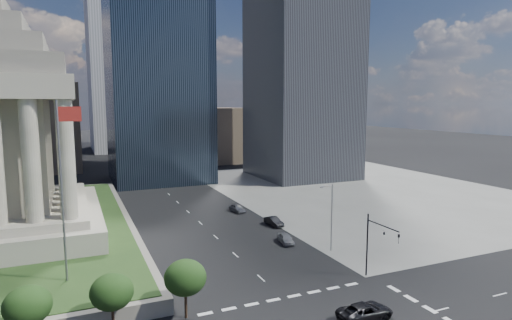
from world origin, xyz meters
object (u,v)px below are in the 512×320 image
traffic_signal_ne (377,239)px  parked_sedan_mid (274,221)px  pickup_truck (365,311)px  parked_sedan_far (237,208)px  street_lamp_north (331,213)px  parked_sedan_near (286,239)px  flagpole (63,182)px

traffic_signal_ne → parked_sedan_mid: size_ratio=1.73×
pickup_truck → parked_sedan_far: 45.41m
pickup_truck → parked_sedan_mid: 34.15m
street_lamp_north → parked_sedan_near: bearing=127.1°
traffic_signal_ne → pickup_truck: size_ratio=1.35×
flagpole → parked_sedan_far: bearing=42.1°
flagpole → parked_sedan_mid: size_ratio=4.34×
street_lamp_north → pickup_truck: bearing=-113.2°
traffic_signal_ne → parked_sedan_mid: traffic_signal_ne is taller
flagpole → parked_sedan_near: 33.89m
flagpole → pickup_truck: (27.26, -17.44, -12.29)m
traffic_signal_ne → parked_sedan_far: (-3.50, 38.14, -4.49)m
street_lamp_north → parked_sedan_far: street_lamp_north is taller
flagpole → street_lamp_north: flagpole is taller
flagpole → pickup_truck: bearing=-32.6°
traffic_signal_ne → parked_sedan_mid: bearing=92.2°
flagpole → parked_sedan_mid: flagpole is taller
pickup_truck → parked_sedan_far: pickup_truck is taller
traffic_signal_ne → pickup_truck: traffic_signal_ne is taller
street_lamp_north → parked_sedan_mid: bearing=96.9°
traffic_signal_ne → flagpole: bearing=163.3°
parked_sedan_near → street_lamp_north: bearing=-43.5°
street_lamp_north → parked_sedan_far: 27.62m
street_lamp_north → parked_sedan_mid: street_lamp_north is taller
flagpole → parked_sedan_mid: bearing=25.9°
pickup_truck → parked_sedan_far: (3.57, 45.27, -0.06)m
flagpole → parked_sedan_near: size_ratio=4.56×
flagpole → traffic_signal_ne: (34.33, -10.30, -7.86)m
traffic_signal_ne → street_lamp_north: street_lamp_north is taller
flagpole → parked_sedan_mid: (33.33, 16.17, -12.35)m
parked_sedan_near → pickup_truck: bearing=-88.9°
flagpole → street_lamp_north: bearing=1.6°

